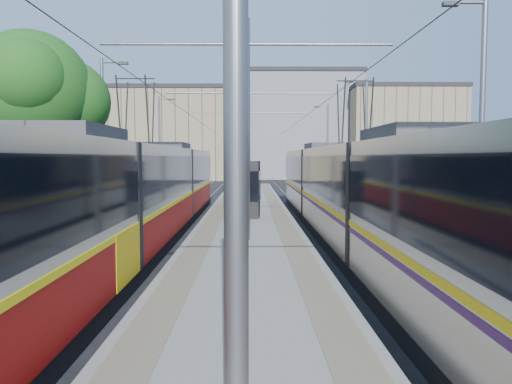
{
  "coord_description": "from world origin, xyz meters",
  "views": [
    {
      "loc": [
        0.11,
        -7.94,
        2.96
      ],
      "look_at": [
        0.33,
        11.44,
        1.6
      ],
      "focal_mm": 35.0,
      "sensor_mm": 36.0,
      "label": 1
    }
  ],
  "objects": [
    {
      "name": "ground",
      "position": [
        0.0,
        0.0,
        0.0
      ],
      "size": [
        160.0,
        160.0,
        0.0
      ],
      "primitive_type": "plane",
      "color": "black",
      "rests_on": "ground"
    },
    {
      "name": "platform",
      "position": [
        0.0,
        17.0,
        0.15
      ],
      "size": [
        4.0,
        50.0,
        0.3
      ],
      "primitive_type": "cube",
      "color": "gray",
      "rests_on": "ground"
    },
    {
      "name": "tactile_strip_left",
      "position": [
        -1.45,
        17.0,
        0.3
      ],
      "size": [
        0.7,
        50.0,
        0.01
      ],
      "primitive_type": "cube",
      "color": "gray",
      "rests_on": "platform"
    },
    {
      "name": "tactile_strip_right",
      "position": [
        1.45,
        17.0,
        0.3
      ],
      "size": [
        0.7,
        50.0,
        0.01
      ],
      "primitive_type": "cube",
      "color": "gray",
      "rests_on": "platform"
    },
    {
      "name": "rails",
      "position": [
        0.0,
        17.0,
        0.02
      ],
      "size": [
        8.71,
        70.0,
        0.03
      ],
      "color": "gray",
      "rests_on": "ground"
    },
    {
      "name": "tram_left",
      "position": [
        -3.6,
        8.47,
        1.71
      ],
      "size": [
        2.43,
        30.66,
        5.5
      ],
      "color": "black",
      "rests_on": "ground"
    },
    {
      "name": "tram_right",
      "position": [
        3.6,
        8.88,
        1.86
      ],
      "size": [
        2.43,
        31.34,
        5.5
      ],
      "color": "black",
      "rests_on": "ground"
    },
    {
      "name": "catenary",
      "position": [
        0.0,
        14.15,
        4.52
      ],
      "size": [
        9.2,
        70.0,
        7.0
      ],
      "color": "slate",
      "rests_on": "platform"
    },
    {
      "name": "street_lamps",
      "position": [
        -0.0,
        21.0,
        4.18
      ],
      "size": [
        15.18,
        38.22,
        8.0
      ],
      "color": "slate",
      "rests_on": "ground"
    },
    {
      "name": "shelter",
      "position": [
        0.18,
        13.85,
        1.6
      ],
      "size": [
        0.79,
        1.18,
        2.49
      ],
      "rotation": [
        0.0,
        0.0,
        -0.09
      ],
      "color": "black",
      "rests_on": "platform"
    },
    {
      "name": "tree",
      "position": [
        -9.15,
        14.43,
        5.72
      ],
      "size": [
        5.82,
        5.38,
        8.46
      ],
      "color": "#382314",
      "rests_on": "ground"
    },
    {
      "name": "building_left",
      "position": [
        -10.0,
        60.0,
        6.0
      ],
      "size": [
        16.32,
        12.24,
        11.98
      ],
      "color": "gray",
      "rests_on": "ground"
    },
    {
      "name": "building_centre",
      "position": [
        6.0,
        64.0,
        7.3
      ],
      "size": [
        18.36,
        14.28,
        14.58
      ],
      "color": "slate",
      "rests_on": "ground"
    },
    {
      "name": "building_right",
      "position": [
        20.0,
        58.0,
        6.04
      ],
      "size": [
        14.28,
        10.2,
        12.06
      ],
      "color": "gray",
      "rests_on": "ground"
    }
  ]
}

